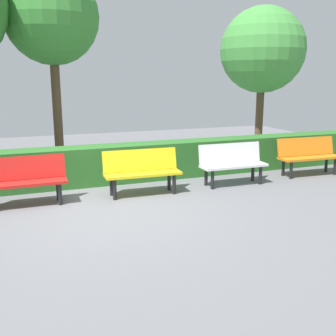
# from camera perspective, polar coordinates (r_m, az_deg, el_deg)

# --- Properties ---
(ground_plane) EXTENTS (19.22, 19.22, 0.00)m
(ground_plane) POSITION_cam_1_polar(r_m,az_deg,el_deg) (6.97, -9.30, -5.82)
(ground_plane) COLOR slate
(bench_orange) EXTENTS (1.52, 0.54, 0.86)m
(bench_orange) POSITION_cam_1_polar(r_m,az_deg,el_deg) (9.75, 19.52, 1.87)
(bench_orange) COLOR orange
(bench_orange) RESTS_ON ground_plane
(bench_white) EXTENTS (1.44, 0.48, 0.86)m
(bench_white) POSITION_cam_1_polar(r_m,az_deg,el_deg) (8.46, 9.22, 0.87)
(bench_white) COLOR white
(bench_white) RESTS_ON ground_plane
(bench_yellow) EXTENTS (1.48, 0.52, 0.86)m
(bench_yellow) POSITION_cam_1_polar(r_m,az_deg,el_deg) (7.66, -3.79, -0.25)
(bench_yellow) COLOR yellow
(bench_yellow) RESTS_ON ground_plane
(bench_red) EXTENTS (1.39, 0.46, 0.86)m
(bench_red) POSITION_cam_1_polar(r_m,az_deg,el_deg) (7.41, -19.76, -1.45)
(bench_red) COLOR red
(bench_red) RESTS_ON ground_plane
(hedge_row) EXTENTS (15.22, 0.61, 0.81)m
(hedge_row) POSITION_cam_1_polar(r_m,az_deg,el_deg) (8.69, -5.85, 0.76)
(hedge_row) COLOR #2D6B28
(hedge_row) RESTS_ON ground_plane
(tree_near) EXTENTS (2.35, 2.35, 4.14)m
(tree_near) POSITION_cam_1_polar(r_m,az_deg,el_deg) (11.76, 13.45, 16.11)
(tree_near) COLOR brown
(tree_near) RESTS_ON ground_plane
(tree_mid) EXTENTS (2.23, 2.23, 4.73)m
(tree_mid) POSITION_cam_1_polar(r_m,az_deg,el_deg) (10.35, -16.39, 19.99)
(tree_mid) COLOR brown
(tree_mid) RESTS_ON ground_plane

